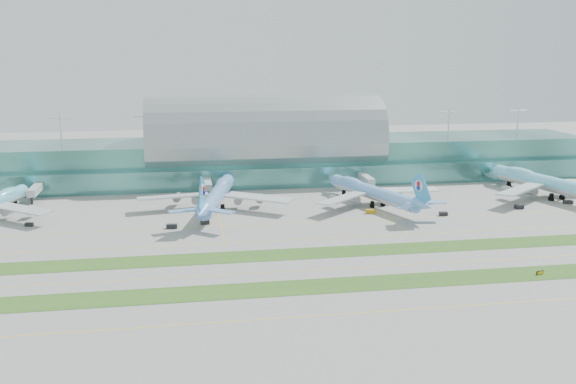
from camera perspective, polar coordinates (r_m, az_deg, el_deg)
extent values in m
plane|color=gray|center=(210.16, 2.46, -5.61)|extent=(700.00, 700.00, 0.00)
cube|color=#3D7A75|center=(332.66, -2.11, 2.93)|extent=(340.00, 42.00, 20.00)
cube|color=#3D7A75|center=(310.16, -1.54, 1.29)|extent=(340.00, 8.00, 10.00)
ellipsoid|color=#9EA5A8|center=(331.15, -2.12, 4.64)|extent=(340.00, 46.20, 16.17)
cylinder|color=white|center=(330.15, -2.13, 6.01)|extent=(0.80, 0.80, 16.00)
cube|color=#B2B7B7|center=(303.47, -21.48, 0.26)|extent=(3.50, 22.00, 3.00)
cylinder|color=black|center=(294.64, -21.81, -0.81)|extent=(1.00, 1.00, 4.00)
cube|color=#B2B7B7|center=(296.69, -7.19, 0.78)|extent=(3.50, 22.00, 3.00)
cylinder|color=black|center=(287.66, -7.08, -0.30)|extent=(1.00, 1.00, 4.00)
cube|color=#B2B7B7|center=(308.56, 6.87, 1.24)|extent=(3.50, 22.00, 3.00)
cylinder|color=black|center=(299.89, 7.38, 0.22)|extent=(1.00, 1.00, 4.00)
cube|color=#B2B7B7|center=(337.11, 19.21, 1.59)|extent=(3.50, 22.00, 3.00)
cylinder|color=black|center=(329.19, 19.99, 0.66)|extent=(1.00, 1.00, 4.00)
cube|color=#2D591E|center=(184.40, 4.25, -8.26)|extent=(420.00, 12.00, 0.08)
cube|color=#2D591E|center=(212.01, 2.35, -5.44)|extent=(420.00, 12.00, 0.08)
cube|color=yellow|center=(166.47, 5.89, -10.67)|extent=(420.00, 0.35, 0.01)
cube|color=yellow|center=(197.21, 3.29, -6.86)|extent=(420.00, 0.35, 0.01)
cube|color=yellow|center=(226.99, 1.53, -4.22)|extent=(420.00, 0.35, 0.01)
cube|color=yellow|center=(247.79, 0.57, -2.77)|extent=(420.00, 0.35, 0.01)
ellipsoid|color=#60BCD3|center=(290.88, -23.72, -0.10)|extent=(9.93, 18.03, 4.04)
cone|color=#60BCD3|center=(303.60, -22.33, 0.21)|extent=(6.70, 5.95, 5.66)
cube|color=silver|center=(268.25, -22.53, -1.41)|extent=(25.82, 22.30, 1.12)
cylinder|color=#9A9FA3|center=(274.84, -22.75, -1.53)|extent=(4.37, 5.69, 3.11)
cylinder|color=black|center=(296.84, -23.08, -0.95)|extent=(1.64, 1.64, 2.74)
cylinder|color=#649ADD|center=(269.72, -6.35, -0.26)|extent=(19.37, 61.19, 6.13)
ellipsoid|color=#649ADD|center=(285.92, -5.79, 0.83)|extent=(9.76, 19.47, 4.37)
cone|color=#649ADD|center=(301.62, -5.32, 1.12)|extent=(7.06, 6.17, 6.13)
cone|color=#649ADD|center=(236.33, -7.73, -1.84)|extent=(7.63, 9.96, 5.83)
cube|color=silver|center=(271.43, -10.12, -0.39)|extent=(30.49, 12.19, 1.21)
cylinder|color=gray|center=(275.99, -8.96, -0.57)|extent=(4.47, 6.04, 3.36)
cube|color=silver|center=(265.53, -2.62, -0.49)|extent=(28.66, 22.99, 1.21)
cylinder|color=gray|center=(271.65, -3.44, -0.65)|extent=(4.47, 6.04, 3.36)
cube|color=#2D96C8|center=(236.77, -7.68, -0.26)|extent=(3.42, 12.82, 14.26)
cylinder|color=white|center=(237.39, -7.65, 0.14)|extent=(1.91, 4.83, 4.75)
cylinder|color=black|center=(293.15, -5.58, -0.13)|extent=(1.78, 1.78, 2.97)
cylinder|color=black|center=(267.48, -7.09, -1.39)|extent=(1.78, 1.78, 2.97)
cylinder|color=black|center=(266.49, -5.83, -1.41)|extent=(1.78, 1.78, 2.97)
cylinder|color=#6EAEF3|center=(277.25, 7.54, -0.02)|extent=(24.70, 56.59, 5.80)
ellipsoid|color=#6EAEF3|center=(289.84, 5.66, 0.90)|extent=(11.04, 18.45, 4.13)
cone|color=#6EAEF3|center=(302.38, 4.05, 1.11)|extent=(7.02, 6.33, 5.80)
cone|color=#6EAEF3|center=(252.11, 11.93, -1.18)|extent=(7.98, 9.76, 5.51)
cube|color=silver|center=(266.40, 4.85, -0.55)|extent=(25.69, 23.82, 1.14)
cylinder|color=gray|center=(273.21, 4.99, -0.64)|extent=(4.70, 5.90, 3.18)
cube|color=silver|center=(286.01, 10.48, 0.19)|extent=(28.33, 8.31, 1.14)
cylinder|color=gray|center=(287.69, 9.18, -0.09)|extent=(4.70, 5.90, 3.18)
cube|color=#319BDD|center=(252.19, 11.72, 0.21)|extent=(4.61, 11.77, 13.47)
cylinder|color=white|center=(252.60, 11.59, 0.56)|extent=(2.28, 4.51, 4.49)
cylinder|color=black|center=(295.76, 5.00, -0.02)|extent=(1.68, 1.68, 2.80)
cylinder|color=black|center=(273.66, 7.50, -1.10)|extent=(1.68, 1.68, 2.80)
cylinder|color=black|center=(276.94, 8.44, -0.97)|extent=(1.68, 1.68, 2.80)
cylinder|color=#70D6F7|center=(311.26, 22.28, 0.69)|extent=(23.55, 66.25, 6.68)
ellipsoid|color=#70D6F7|center=(323.77, 19.93, 1.63)|extent=(11.33, 21.24, 4.76)
cone|color=#70D6F7|center=(336.44, 17.88, 1.85)|extent=(7.83, 6.91, 6.68)
cube|color=silver|center=(296.25, 19.98, 0.22)|extent=(30.72, 25.86, 1.32)
cylinder|color=gray|center=(304.09, 19.85, 0.10)|extent=(5.06, 6.66, 3.66)
cylinder|color=gray|center=(324.74, 23.55, 0.55)|extent=(5.06, 6.66, 3.66)
cylinder|color=black|center=(329.74, 19.05, 0.68)|extent=(1.94, 1.94, 3.23)
cylinder|color=black|center=(307.05, 22.36, -0.42)|extent=(1.94, 1.94, 3.23)
cylinder|color=black|center=(311.72, 23.18, -0.31)|extent=(1.94, 1.94, 3.23)
cube|color=black|center=(262.37, -22.02, -2.69)|extent=(3.22, 2.11, 1.32)
cube|color=black|center=(244.30, -10.29, -3.01)|extent=(4.19, 2.25, 1.60)
cube|color=black|center=(248.02, -7.39, -2.69)|extent=(3.54, 1.67, 1.48)
cube|color=#BE880B|center=(264.26, 7.37, -1.72)|extent=(4.20, 2.62, 1.61)
cube|color=black|center=(266.20, 13.64, -1.89)|extent=(3.32, 2.07, 1.52)
cube|color=black|center=(286.68, 19.85, -1.24)|extent=(3.66, 2.06, 1.73)
cube|color=black|center=(303.87, 23.63, -0.82)|extent=(4.42, 2.70, 1.53)
cube|color=black|center=(206.21, 21.49, -6.69)|extent=(2.77, 1.08, 1.19)
cube|color=yellow|center=(206.08, 21.53, -6.71)|extent=(2.29, 0.73, 0.86)
cylinder|color=black|center=(205.61, 21.30, -6.83)|extent=(0.13, 0.13, 0.54)
cylinder|color=black|center=(207.00, 21.66, -6.73)|extent=(0.13, 0.13, 0.54)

